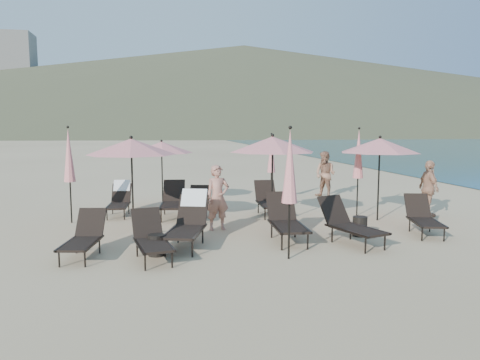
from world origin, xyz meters
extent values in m
plane|color=#D6BA8C|center=(0.00, 0.00, 0.00)|extent=(800.00, 800.00, 0.00)
cone|color=brown|center=(60.00, 300.00, 27.50)|extent=(690.00, 690.00, 55.00)
cone|color=brown|center=(190.00, 330.00, 16.00)|extent=(280.00, 280.00, 32.00)
cube|color=beige|center=(-70.00, 245.00, 24.00)|extent=(22.00, 18.00, 48.00)
cube|color=beige|center=(-45.00, 310.00, 19.00)|extent=(18.00, 16.00, 38.00)
cube|color=black|center=(-5.00, -0.33, 0.33)|extent=(0.79, 1.23, 0.05)
cube|color=black|center=(-4.86, 0.43, 0.61)|extent=(0.66, 0.53, 0.59)
cylinder|color=black|center=(-5.33, -0.75, 0.16)|extent=(0.03, 0.03, 0.32)
cylinder|color=black|center=(-5.15, 0.21, 0.16)|extent=(0.03, 0.03, 0.32)
cylinder|color=black|center=(-4.84, -0.84, 0.16)|extent=(0.03, 0.03, 0.32)
cylinder|color=black|center=(-4.67, 0.12, 0.16)|extent=(0.03, 0.03, 0.32)
cube|color=black|center=(-5.27, -0.23, 0.34)|extent=(0.27, 1.27, 0.04)
cube|color=black|center=(-4.71, -0.33, 0.34)|extent=(0.27, 1.27, 0.04)
cube|color=black|center=(-3.54, -0.77, 0.34)|extent=(0.80, 1.27, 0.05)
cube|color=black|center=(-3.67, 0.02, 0.64)|extent=(0.68, 0.54, 0.61)
cylinder|color=black|center=(-3.71, -1.29, 0.17)|extent=(0.04, 0.04, 0.34)
cylinder|color=black|center=(-3.88, -0.29, 0.17)|extent=(0.04, 0.04, 0.34)
cylinder|color=black|center=(-3.20, -1.21, 0.17)|extent=(0.04, 0.04, 0.34)
cylinder|color=black|center=(-3.37, -0.21, 0.17)|extent=(0.04, 0.04, 0.34)
cube|color=black|center=(-3.84, -0.77, 0.35)|extent=(0.26, 1.32, 0.04)
cube|color=black|center=(-3.25, -0.67, 0.35)|extent=(0.26, 1.32, 0.04)
cube|color=black|center=(-2.87, 0.07, 0.39)|extent=(1.06, 1.48, 0.06)
cube|color=black|center=(-2.60, 0.92, 0.72)|extent=(0.81, 0.69, 0.69)
cylinder|color=black|center=(-3.31, -0.38, 0.19)|extent=(0.04, 0.04, 0.38)
cylinder|color=black|center=(-2.97, 0.72, 0.19)|extent=(0.04, 0.04, 0.38)
cylinder|color=black|center=(-2.76, -0.55, 0.19)|extent=(0.04, 0.04, 0.38)
cylinder|color=black|center=(-2.41, 0.54, 0.19)|extent=(0.04, 0.04, 0.38)
cube|color=black|center=(-3.17, 0.22, 0.40)|extent=(0.49, 1.45, 0.04)
cube|color=black|center=(-2.53, 0.02, 0.40)|extent=(0.49, 1.45, 0.04)
cube|color=white|center=(-2.55, 1.08, 0.98)|extent=(0.67, 0.48, 0.42)
cube|color=black|center=(-0.46, 0.14, 0.39)|extent=(0.78, 1.38, 0.06)
cube|color=black|center=(-0.40, 1.03, 0.72)|extent=(0.72, 0.55, 0.69)
cylinder|color=black|center=(-0.79, -0.40, 0.19)|extent=(0.04, 0.04, 0.38)
cylinder|color=black|center=(-0.71, 0.74, 0.19)|extent=(0.04, 0.04, 0.38)
cylinder|color=black|center=(-0.21, -0.44, 0.19)|extent=(0.04, 0.04, 0.38)
cylinder|color=black|center=(-0.14, 0.71, 0.19)|extent=(0.04, 0.04, 0.38)
cube|color=black|center=(-0.79, 0.21, 0.40)|extent=(0.14, 1.50, 0.04)
cube|color=black|center=(-0.13, 0.17, 0.40)|extent=(0.14, 1.50, 0.04)
cube|color=black|center=(0.99, -0.40, 0.37)|extent=(1.01, 1.42, 0.05)
cube|color=black|center=(0.74, 0.43, 0.69)|extent=(0.78, 0.66, 0.66)
cylinder|color=black|center=(0.88, -0.99, 0.18)|extent=(0.04, 0.04, 0.36)
cylinder|color=black|center=(0.56, 0.06, 0.18)|extent=(0.04, 0.04, 0.36)
cylinder|color=black|center=(1.41, -0.83, 0.18)|extent=(0.04, 0.04, 0.36)
cylinder|color=black|center=(1.09, 0.23, 0.18)|extent=(0.04, 0.04, 0.36)
cube|color=black|center=(0.67, -0.44, 0.39)|extent=(0.46, 1.40, 0.04)
cube|color=black|center=(1.28, -0.25, 0.39)|extent=(0.46, 1.40, 0.04)
cube|color=black|center=(3.05, 0.16, 0.34)|extent=(0.89, 1.28, 0.05)
cube|color=black|center=(3.25, 0.92, 0.63)|extent=(0.70, 0.58, 0.60)
cylinder|color=black|center=(2.68, -0.25, 0.17)|extent=(0.04, 0.04, 0.33)
cylinder|color=black|center=(2.94, 0.72, 0.17)|extent=(0.04, 0.04, 0.33)
cylinder|color=black|center=(3.17, -0.38, 0.17)|extent=(0.04, 0.04, 0.33)
cylinder|color=black|center=(3.43, 0.59, 0.17)|extent=(0.04, 0.04, 0.33)
cube|color=black|center=(2.78, 0.28, 0.35)|extent=(0.38, 1.28, 0.04)
cube|color=black|center=(3.34, 0.13, 0.35)|extent=(0.38, 1.28, 0.04)
cube|color=black|center=(-4.52, 4.14, 0.33)|extent=(0.68, 1.17, 0.05)
cube|color=black|center=(-4.45, 4.89, 0.60)|extent=(0.62, 0.48, 0.58)
cylinder|color=black|center=(-4.81, 3.70, 0.16)|extent=(0.03, 0.03, 0.32)
cylinder|color=black|center=(-4.72, 4.66, 0.16)|extent=(0.03, 0.03, 0.32)
cylinder|color=black|center=(-4.32, 3.65, 0.16)|extent=(0.03, 0.03, 0.32)
cylinder|color=black|center=(-4.24, 4.61, 0.16)|extent=(0.03, 0.03, 0.32)
cube|color=black|center=(-4.80, 4.21, 0.34)|extent=(0.15, 1.26, 0.04)
cube|color=black|center=(-4.24, 4.16, 0.34)|extent=(0.15, 1.26, 0.04)
cube|color=white|center=(-4.44, 5.03, 0.82)|extent=(0.53, 0.31, 0.35)
cube|color=black|center=(-2.95, 3.66, 0.37)|extent=(0.81, 1.35, 0.05)
cube|color=black|center=(-2.84, 4.52, 0.69)|extent=(0.72, 0.56, 0.66)
cylinder|color=black|center=(-3.29, 3.17, 0.18)|extent=(0.04, 0.04, 0.36)
cylinder|color=black|center=(-3.15, 4.26, 0.18)|extent=(0.04, 0.04, 0.36)
cylinder|color=black|center=(-2.74, 3.10, 0.18)|extent=(0.04, 0.04, 0.36)
cylinder|color=black|center=(-2.60, 4.19, 0.18)|extent=(0.04, 0.04, 0.36)
cube|color=black|center=(-3.26, 3.75, 0.38)|extent=(0.22, 1.43, 0.04)
cube|color=black|center=(-2.63, 3.68, 0.38)|extent=(0.22, 1.43, 0.04)
cube|color=black|center=(-2.34, 3.13, 0.34)|extent=(0.89, 1.27, 0.05)
cube|color=black|center=(-2.13, 3.87, 0.62)|extent=(0.69, 0.58, 0.59)
cylinder|color=black|center=(-2.71, 2.74, 0.16)|extent=(0.03, 0.03, 0.33)
cylinder|color=black|center=(-2.44, 3.69, 0.16)|extent=(0.03, 0.03, 0.33)
cylinder|color=black|center=(-2.23, 2.60, 0.16)|extent=(0.03, 0.03, 0.33)
cylinder|color=black|center=(-1.96, 3.55, 0.16)|extent=(0.03, 0.03, 0.33)
cube|color=black|center=(-2.60, 3.26, 0.35)|extent=(0.40, 1.25, 0.04)
cube|color=black|center=(-2.05, 3.10, 0.35)|extent=(0.40, 1.25, 0.04)
cube|color=black|center=(-0.06, 3.35, 0.36)|extent=(0.70, 1.26, 0.05)
cube|color=black|center=(-0.02, 4.18, 0.66)|extent=(0.66, 0.50, 0.64)
cylinder|color=black|center=(-0.35, 2.85, 0.17)|extent=(0.04, 0.04, 0.35)
cylinder|color=black|center=(-0.30, 3.91, 0.17)|extent=(0.04, 0.04, 0.35)
cylinder|color=black|center=(0.19, 2.82, 0.17)|extent=(0.04, 0.04, 0.35)
cylinder|color=black|center=(0.24, 3.88, 0.17)|extent=(0.04, 0.04, 0.35)
cube|color=black|center=(-0.36, 3.42, 0.37)|extent=(0.11, 1.39, 0.04)
cube|color=black|center=(0.25, 3.39, 0.37)|extent=(0.11, 1.39, 0.04)
cylinder|color=black|center=(-4.03, 2.28, 1.14)|extent=(0.05, 0.05, 2.28)
cone|color=pink|center=(-4.03, 2.28, 2.17)|extent=(2.28, 2.28, 0.41)
sphere|color=black|center=(-4.03, 2.28, 2.41)|extent=(0.09, 0.09, 0.09)
cylinder|color=black|center=(-0.33, 2.16, 1.16)|extent=(0.05, 0.05, 2.32)
cone|color=pink|center=(-0.33, 2.16, 2.20)|extent=(2.32, 2.32, 0.42)
sphere|color=black|center=(-0.33, 2.16, 2.45)|extent=(0.09, 0.09, 0.09)
cylinder|color=black|center=(2.81, 2.20, 1.13)|extent=(0.05, 0.05, 2.25)
cone|color=pink|center=(2.81, 2.20, 2.15)|extent=(2.25, 2.25, 0.41)
sphere|color=black|center=(2.81, 2.20, 2.38)|extent=(0.09, 0.09, 0.09)
cylinder|color=black|center=(-3.16, 5.80, 1.04)|extent=(0.04, 0.04, 2.08)
cone|color=pink|center=(-3.16, 5.80, 1.98)|extent=(2.08, 2.08, 0.38)
sphere|color=black|center=(-3.16, 5.80, 2.20)|extent=(0.08, 0.08, 0.08)
cylinder|color=black|center=(-0.83, -1.05, 0.58)|extent=(0.04, 0.04, 1.16)
cone|color=pink|center=(-0.83, -1.05, 1.90)|extent=(0.32, 0.32, 1.48)
sphere|color=black|center=(-0.83, -1.05, 2.67)|extent=(0.07, 0.07, 0.07)
cylinder|color=black|center=(2.54, 2.99, 0.57)|extent=(0.04, 0.04, 1.14)
cone|color=pink|center=(2.54, 2.99, 1.87)|extent=(0.31, 0.31, 1.45)
sphere|color=black|center=(2.54, 2.99, 2.62)|extent=(0.07, 0.07, 0.07)
cylinder|color=black|center=(-5.75, 3.52, 0.58)|extent=(0.04, 0.04, 1.16)
cone|color=pink|center=(-5.75, 3.52, 1.90)|extent=(0.32, 0.32, 1.47)
sphere|color=black|center=(-5.75, 3.52, 2.66)|extent=(0.07, 0.07, 0.07)
cylinder|color=black|center=(0.66, 5.98, 0.52)|extent=(0.04, 0.04, 1.05)
cone|color=pink|center=(0.66, 5.98, 1.72)|extent=(0.29, 0.29, 1.34)
sphere|color=black|center=(0.66, 5.98, 2.41)|extent=(0.07, 0.07, 0.07)
cylinder|color=black|center=(-3.47, -0.28, 0.22)|extent=(0.36, 0.36, 0.45)
cylinder|color=black|center=(1.46, 0.51, 0.24)|extent=(0.35, 0.35, 0.49)
imported|color=#AE715E|center=(-1.86, 1.87, 0.85)|extent=(0.68, 0.51, 1.70)
imported|color=#9E6C51|center=(2.94, 6.63, 0.87)|extent=(1.03, 1.07, 1.74)
imported|color=tan|center=(4.56, 2.44, 0.84)|extent=(0.48, 1.01, 1.68)
camera|label=1|loc=(-3.60, -9.98, 2.72)|focal=35.00mm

